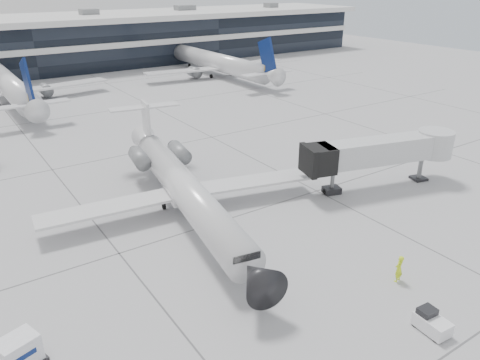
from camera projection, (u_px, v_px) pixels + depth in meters
ground at (230, 218)px, 40.32m from camera, size 220.00×220.00×0.00m
terminal at (24, 48)px, 100.68m from camera, size 170.00×22.00×10.00m
bg_jet_center at (12, 101)px, 78.06m from camera, size 32.00×40.00×9.60m
bg_jet_right at (217, 75)px, 98.51m from camera, size 32.00×40.00×9.60m
regional_jet at (183, 186)px, 40.57m from camera, size 24.54×30.61×7.09m
jet_bridge at (387, 150)px, 45.26m from camera, size 15.65×6.73×5.08m
ramp_worker at (399, 269)px, 31.65m from camera, size 0.79×0.59×1.98m
baggage_tug at (431, 322)px, 27.33m from camera, size 1.35×2.13×1.31m
cargo_uld at (19, 353)px, 24.63m from camera, size 2.68×2.30×1.85m
traffic_cone at (73, 220)px, 39.51m from camera, size 0.34×0.34×0.50m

